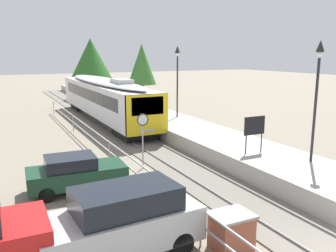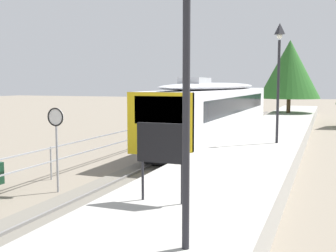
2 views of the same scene
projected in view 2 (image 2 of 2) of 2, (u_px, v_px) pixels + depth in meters
The scene contains 10 objects.
ground_plane at pixel (160, 144), 24.55m from camera, with size 160.00×160.00×0.00m, color slate.
track_rails at pixel (209, 146), 23.47m from camera, with size 3.20×60.00×0.14m.
commuter_train at pixel (217, 107), 25.07m from camera, with size 2.82×18.99×3.74m.
station_platform at pixel (267, 142), 22.26m from camera, with size 3.90×60.00×0.90m, color #A8A59E.
platform_lamp_near_end at pixel (187, 15), 6.32m from camera, with size 0.34×0.34×5.35m.
platform_lamp_mid_platform at pixel (279, 60), 18.28m from camera, with size 0.34×0.34×5.35m.
platform_notice_board at pixel (162, 146), 9.22m from camera, with size 1.20×0.08×1.80m.
speed_limit_sign at pixel (56, 128), 13.39m from camera, with size 0.61×0.10×2.81m.
carpark_fence at pixel (51, 156), 15.29m from camera, with size 0.06×36.06×1.25m.
tree_behind_station_far at pixel (290, 69), 37.81m from camera, with size 5.56×5.56×7.57m.
Camera 2 is at (6.23, -0.50, 3.57)m, focal length 43.97 mm.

